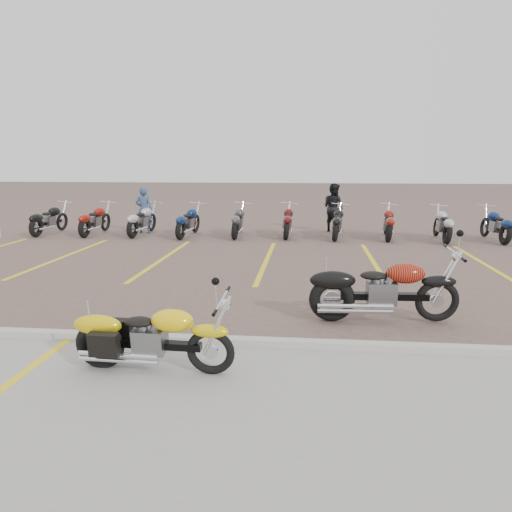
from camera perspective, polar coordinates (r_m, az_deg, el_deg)
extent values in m
plane|color=brown|center=(8.87, -1.00, -5.61)|extent=(100.00, 100.00, 0.00)
cube|color=#9E9B93|center=(4.79, -8.01, -20.82)|extent=(60.00, 5.00, 0.01)
cube|color=#ADAAA3|center=(6.97, -3.02, -9.75)|extent=(60.00, 0.18, 0.12)
torus|color=black|center=(6.02, -5.13, -10.91)|extent=(0.58, 0.13, 0.58)
torus|color=black|center=(6.48, -17.25, -9.76)|extent=(0.62, 0.18, 0.62)
cube|color=black|center=(6.19, -11.44, -9.91)|extent=(1.16, 0.17, 0.09)
cube|color=slate|center=(6.19, -11.85, -9.41)|extent=(0.39, 0.29, 0.30)
ellipsoid|color=yellow|center=(6.01, -9.31, -7.25)|extent=(0.53, 0.31, 0.27)
ellipsoid|color=black|center=(6.16, -12.96, -7.29)|extent=(0.36, 0.25, 0.11)
torus|color=black|center=(8.33, 19.92, -4.95)|extent=(0.69, 0.15, 0.68)
torus|color=black|center=(8.01, 8.65, -5.04)|extent=(0.73, 0.22, 0.73)
cube|color=black|center=(8.11, 14.42, -4.59)|extent=(1.37, 0.20, 0.11)
cube|color=slate|center=(8.09, 14.08, -4.16)|extent=(0.46, 0.34, 0.36)
ellipsoid|color=black|center=(8.09, 16.59, -1.99)|extent=(0.63, 0.37, 0.32)
ellipsoid|color=black|center=(8.00, 13.20, -2.27)|extent=(0.42, 0.30, 0.13)
imported|color=navy|center=(18.02, -12.68, 5.14)|extent=(0.60, 0.40, 1.62)
imported|color=black|center=(18.17, 8.85, 5.50)|extent=(1.06, 1.05, 1.73)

